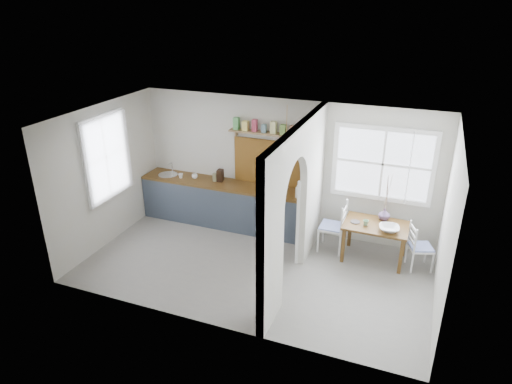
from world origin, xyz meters
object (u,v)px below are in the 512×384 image
(vase, at_px, (384,214))
(dining_table, at_px, (374,242))
(kettle, at_px, (299,192))
(chair_right, at_px, (421,247))
(chair_left, at_px, (332,226))

(vase, bearing_deg, dining_table, -112.00)
(vase, bearing_deg, kettle, -176.86)
(chair_right, bearing_deg, vase, 48.78)
(dining_table, distance_m, kettle, 1.59)
(vase, bearing_deg, chair_left, -168.59)
(kettle, height_order, vase, kettle)
(dining_table, bearing_deg, chair_left, 176.37)
(kettle, bearing_deg, chair_right, 11.97)
(chair_right, height_order, kettle, kettle)
(dining_table, xyz_separation_m, vase, (0.10, 0.24, 0.45))
(kettle, xyz_separation_m, vase, (1.53, 0.08, -0.23))
(chair_left, xyz_separation_m, vase, (0.87, 0.17, 0.31))
(chair_left, distance_m, vase, 0.94)
(dining_table, relative_size, kettle, 4.77)
(chair_left, relative_size, kettle, 4.18)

